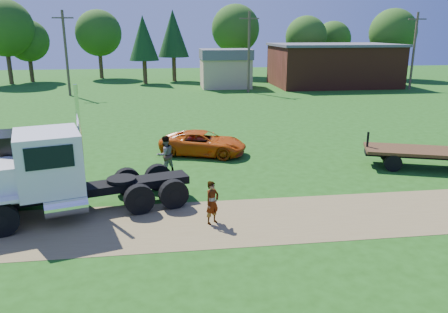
{
  "coord_description": "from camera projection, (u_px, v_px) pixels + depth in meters",
  "views": [
    {
      "loc": [
        -3.56,
        -14.96,
        6.94
      ],
      "look_at": [
        -1.11,
        3.31,
        1.6
      ],
      "focal_mm": 35.0,
      "sensor_mm": 36.0,
      "label": 1
    }
  ],
  "objects": [
    {
      "name": "tree_row",
      "position": [
        194.0,
        33.0,
        62.56
      ],
      "size": [
        60.44,
        13.46,
        10.93
      ],
      "color": "#372916",
      "rests_on": "ground"
    },
    {
      "name": "ground",
      "position": [
        264.0,
        220.0,
        16.63
      ],
      "size": [
        140.0,
        140.0,
        0.0
      ],
      "primitive_type": "plane",
      "color": "#1B480F",
      "rests_on": "ground"
    },
    {
      "name": "utility_poles",
      "position": [
        249.0,
        51.0,
        49.4
      ],
      "size": [
        42.2,
        0.28,
        9.0
      ],
      "color": "#494029",
      "rests_on": "ground"
    },
    {
      "name": "spectator_b",
      "position": [
        165.0,
        155.0,
        21.8
      ],
      "size": [
        1.18,
        1.12,
        1.92
      ],
      "primitive_type": "imported",
      "rotation": [
        0.0,
        0.0,
        3.71
      ],
      "color": "#999999",
      "rests_on": "ground"
    },
    {
      "name": "spectator_a",
      "position": [
        212.0,
        203.0,
        16.09
      ],
      "size": [
        0.72,
        0.68,
        1.65
      ],
      "primitive_type": "imported",
      "rotation": [
        0.0,
        0.0,
        0.66
      ],
      "color": "#999999",
      "rests_on": "ground"
    },
    {
      "name": "dirt_track",
      "position": [
        264.0,
        219.0,
        16.63
      ],
      "size": [
        120.0,
        4.2,
        0.01
      ],
      "primitive_type": "cube",
      "color": "brown",
      "rests_on": "ground"
    },
    {
      "name": "flatbed_trailer",
      "position": [
        436.0,
        154.0,
        22.55
      ],
      "size": [
        7.31,
        4.32,
        1.8
      ],
      "rotation": [
        0.0,
        0.0,
        -0.34
      ],
      "color": "#342410",
      "rests_on": "ground"
    },
    {
      "name": "orange_pickup",
      "position": [
        203.0,
        143.0,
        25.16
      ],
      "size": [
        5.41,
        3.81,
        1.37
      ],
      "primitive_type": "imported",
      "rotation": [
        0.0,
        0.0,
        1.22
      ],
      "color": "#C84C09",
      "rests_on": "ground"
    },
    {
      "name": "tan_shed",
      "position": [
        225.0,
        68.0,
        54.54
      ],
      "size": [
        6.2,
        5.4,
        4.7
      ],
      "color": "tan",
      "rests_on": "ground"
    },
    {
      "name": "white_semi_tractor",
      "position": [
        53.0,
        174.0,
        16.56
      ],
      "size": [
        8.38,
        4.72,
        4.96
      ],
      "rotation": [
        0.0,
        0.0,
        0.28
      ],
      "color": "black",
      "rests_on": "ground"
    },
    {
      "name": "brick_building",
      "position": [
        333.0,
        65.0,
        56.27
      ],
      "size": [
        15.4,
        10.4,
        5.3
      ],
      "color": "maroon",
      "rests_on": "ground"
    }
  ]
}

